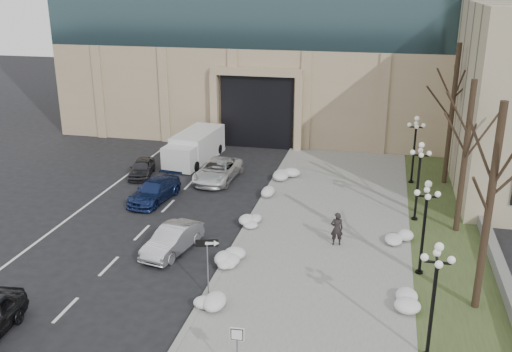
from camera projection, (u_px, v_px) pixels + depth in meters
The scene contains 28 objects.
sidewalk at pixel (322, 250), 29.49m from camera, with size 9.00×40.00×0.12m, color gray.
curb at pixel (238, 241), 30.43m from camera, with size 0.30×40.00×0.14m, color gray.
grass_strip at pixel (453, 263), 28.14m from camera, with size 4.00×40.00×0.10m, color #374221.
stone_wall at pixel (491, 244), 29.46m from camera, with size 0.50×30.00×0.70m, color slate.
car_b at pixel (173, 240), 29.16m from camera, with size 1.46×4.17×1.38m, color #AAACB2.
car_c at pixel (154, 191), 35.93m from camera, with size 1.87×4.60×1.34m, color navy.
car_d at pixel (218, 171), 39.55m from camera, with size 2.39×5.17×1.44m, color silver.
car_e at pixel (142, 168), 40.41m from camera, with size 1.47×3.64×1.24m, color #2D2D32.
pedestrian at pixel (337, 229), 29.64m from camera, with size 0.66×0.44×1.81m, color black.
box_truck at pixel (195, 147), 43.72m from camera, with size 2.93×7.05×2.18m.
one_way_sign at pixel (211, 250), 24.55m from camera, with size 1.04×0.39×2.76m.
keep_sign at pixel (237, 344), 19.21m from camera, with size 0.50×0.08×2.32m.
snow_clump_c at pixel (212, 302), 24.29m from camera, with size 1.10×1.60×0.36m, color silver.
snow_clump_d at pixel (230, 261), 27.76m from camera, with size 1.10×1.60×0.36m, color silver.
snow_clump_e at pixel (252, 222), 32.24m from camera, with size 1.10×1.60×0.36m, color silver.
snow_clump_f at pixel (270, 192), 36.75m from camera, with size 1.10×1.60×0.36m, color silver.
snow_clump_g at pixel (285, 175), 39.88m from camera, with size 1.10×1.60×0.36m, color silver.
snow_clump_i at pixel (409, 302), 24.25m from camera, with size 1.10×1.60×0.36m, color silver.
snow_clump_j at pixel (401, 241), 29.96m from camera, with size 1.10×1.60×0.36m, color silver.
snow_clump_k at pixel (230, 258), 28.09m from camera, with size 1.10×1.60×0.36m, color silver.
snow_clump_l at pixel (283, 179), 39.14m from camera, with size 1.10×1.60×0.36m, color silver.
lamppost_a at pixel (435, 286), 20.13m from camera, with size 1.18×1.18×4.76m.
lamppost_b at pixel (425, 215), 26.12m from camera, with size 1.18×1.18×4.76m.
lamppost_c at pixel (419, 171), 32.10m from camera, with size 1.18×1.18×4.76m.
lamppost_d at pixel (415, 141), 38.09m from camera, with size 1.18×1.18×4.76m.
tree_near at pixel (493, 180), 22.45m from camera, with size 3.20×3.20×9.00m.
tree_mid at pixel (468, 136), 29.92m from camera, with size 3.20×3.20×8.50m.
tree_far at pixel (454, 95), 37.08m from camera, with size 3.20×3.20×9.50m.
Camera 1 is at (6.05, -12.69, 13.36)m, focal length 40.00 mm.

